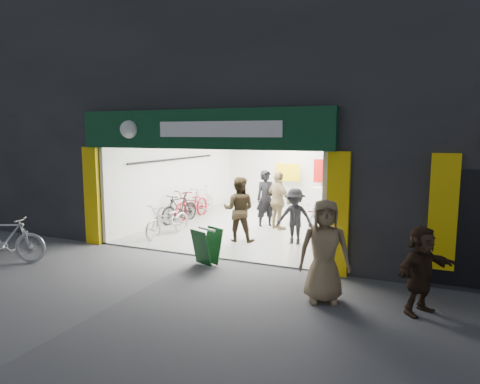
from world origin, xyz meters
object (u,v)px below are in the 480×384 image
Objects in this scene: sandwich_board at (207,245)px; bike_left_front at (168,220)px; pedestrian_near at (324,251)px; parked_bike at (5,239)px; bike_right_front at (330,223)px.

bike_left_front is at bearing 163.50° from sandwich_board.
pedestrian_near is 2.24× the size of sandwich_board.
sandwich_board is at bearing -92.26° from parked_bike.
parked_bike is 1.00× the size of pedestrian_near.
bike_right_front is at bearing 26.44° from bike_left_front.
sandwich_board is (4.31, 1.70, -0.10)m from parked_bike.
bike_right_front is (4.32, 1.54, -0.00)m from bike_left_front.
bike_right_front is at bearing -75.08° from parked_bike.
bike_right_front is 0.88× the size of parked_bike.
bike_right_front reaches higher than sandwich_board.
bike_left_front reaches higher than bike_right_front.
parked_bike is 7.23m from pedestrian_near.
sandwich_board is at bearing 141.41° from pedestrian_near.
parked_bike reaches higher than sandwich_board.
pedestrian_near reaches higher than bike_right_front.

